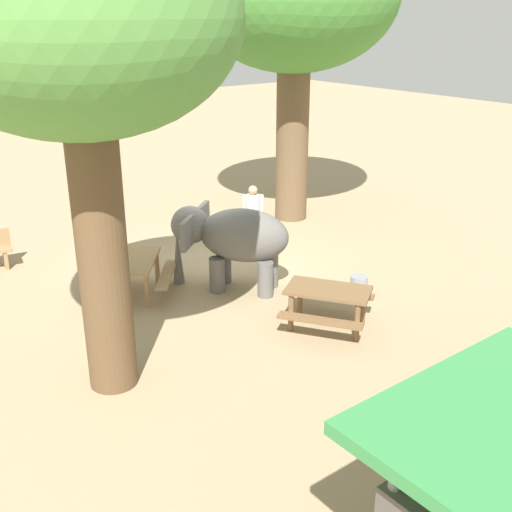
{
  "coord_description": "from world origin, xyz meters",
  "views": [
    {
      "loc": [
        7.27,
        11.04,
        5.42
      ],
      "look_at": [
        0.1,
        1.72,
        0.8
      ],
      "focal_mm": 43.69,
      "sensor_mm": 36.0,
      "label": 1
    }
  ],
  "objects_px": {
    "shade_tree_secondary": "(80,30)",
    "feed_bucket": "(359,283)",
    "picnic_table_far": "(136,268)",
    "elephant": "(232,238)",
    "person_handler": "(253,213)",
    "picnic_table_near": "(328,298)"
  },
  "relations": [
    {
      "from": "picnic_table_far",
      "to": "shade_tree_secondary",
      "type": "bearing_deg",
      "value": -175.44
    },
    {
      "from": "picnic_table_near",
      "to": "picnic_table_far",
      "type": "bearing_deg",
      "value": -2.69
    },
    {
      "from": "person_handler",
      "to": "shade_tree_secondary",
      "type": "xyz_separation_m",
      "value": [
        5.25,
        3.3,
        4.27
      ]
    },
    {
      "from": "elephant",
      "to": "picnic_table_far",
      "type": "height_order",
      "value": "elephant"
    },
    {
      "from": "person_handler",
      "to": "picnic_table_far",
      "type": "bearing_deg",
      "value": -38.61
    },
    {
      "from": "elephant",
      "to": "picnic_table_near",
      "type": "height_order",
      "value": "elephant"
    },
    {
      "from": "person_handler",
      "to": "shade_tree_secondary",
      "type": "distance_m",
      "value": 7.53
    },
    {
      "from": "elephant",
      "to": "feed_bucket",
      "type": "relative_size",
      "value": 6.62
    },
    {
      "from": "elephant",
      "to": "feed_bucket",
      "type": "height_order",
      "value": "elephant"
    },
    {
      "from": "picnic_table_far",
      "to": "feed_bucket",
      "type": "xyz_separation_m",
      "value": [
        -3.73,
        2.66,
        -0.43
      ]
    },
    {
      "from": "shade_tree_secondary",
      "to": "picnic_table_near",
      "type": "height_order",
      "value": "shade_tree_secondary"
    },
    {
      "from": "shade_tree_secondary",
      "to": "picnic_table_far",
      "type": "relative_size",
      "value": 3.28
    },
    {
      "from": "elephant",
      "to": "shade_tree_secondary",
      "type": "distance_m",
      "value": 5.73
    },
    {
      "from": "picnic_table_near",
      "to": "picnic_table_far",
      "type": "height_order",
      "value": "same"
    },
    {
      "from": "person_handler",
      "to": "picnic_table_near",
      "type": "height_order",
      "value": "person_handler"
    },
    {
      "from": "person_handler",
      "to": "feed_bucket",
      "type": "height_order",
      "value": "person_handler"
    },
    {
      "from": "shade_tree_secondary",
      "to": "person_handler",
      "type": "bearing_deg",
      "value": -147.89
    },
    {
      "from": "picnic_table_far",
      "to": "elephant",
      "type": "bearing_deg",
      "value": -79.66
    },
    {
      "from": "person_handler",
      "to": "picnic_table_far",
      "type": "xyz_separation_m",
      "value": [
        3.42,
        0.57,
        -0.36
      ]
    },
    {
      "from": "shade_tree_secondary",
      "to": "feed_bucket",
      "type": "height_order",
      "value": "shade_tree_secondary"
    },
    {
      "from": "person_handler",
      "to": "shade_tree_secondary",
      "type": "height_order",
      "value": "shade_tree_secondary"
    },
    {
      "from": "picnic_table_far",
      "to": "person_handler",
      "type": "bearing_deg",
      "value": -42.24
    }
  ]
}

